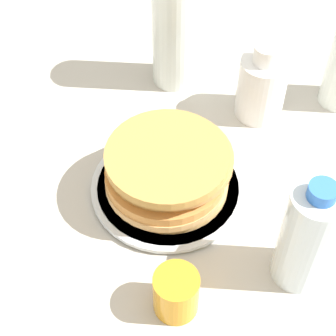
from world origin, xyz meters
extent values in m
plane|color=#BCB7AD|center=(0.00, 0.00, 0.00)|extent=(4.00, 4.00, 0.00)
cylinder|color=silver|center=(-0.02, 0.02, 0.01)|extent=(0.22, 0.22, 0.01)
cylinder|color=silver|center=(-0.02, 0.02, 0.01)|extent=(0.24, 0.24, 0.01)
cylinder|color=#DEB066|center=(-0.02, 0.02, 0.02)|extent=(0.18, 0.18, 0.02)
cylinder|color=tan|center=(-0.03, 0.01, 0.04)|extent=(0.18, 0.18, 0.01)
cylinder|color=#CA8743|center=(-0.03, 0.02, 0.05)|extent=(0.18, 0.18, 0.02)
cylinder|color=tan|center=(-0.02, 0.03, 0.06)|extent=(0.18, 0.18, 0.01)
cylinder|color=#CC8C4B|center=(-0.02, 0.02, 0.08)|extent=(0.18, 0.18, 0.01)
cylinder|color=#C18E45|center=(-0.03, 0.01, 0.09)|extent=(0.18, 0.18, 0.01)
cylinder|color=orange|center=(-0.10, -0.16, 0.04)|extent=(0.06, 0.06, 0.07)
cylinder|color=white|center=(0.20, 0.11, 0.06)|extent=(0.08, 0.08, 0.11)
cylinder|color=white|center=(0.20, 0.11, 0.13)|extent=(0.05, 0.05, 0.03)
cylinder|color=silver|center=(0.08, -0.19, 0.09)|extent=(0.07, 0.07, 0.17)
cylinder|color=blue|center=(0.08, -0.19, 0.18)|extent=(0.04, 0.04, 0.02)
cylinder|color=silver|center=(0.11, 0.26, 0.12)|extent=(0.08, 0.08, 0.23)
camera|label=1|loc=(-0.26, -0.47, 0.70)|focal=60.00mm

